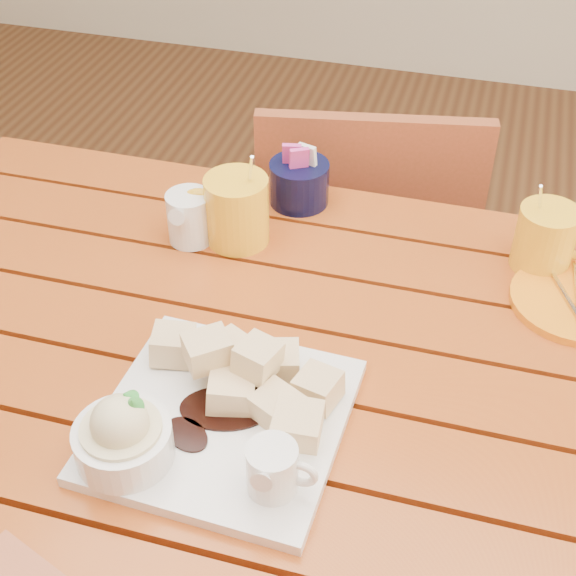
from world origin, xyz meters
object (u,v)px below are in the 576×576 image
(dessert_plate, at_px, (205,415))
(coffee_mug_left, at_px, (235,209))
(coffee_mug_right, at_px, (547,238))
(table, at_px, (260,408))
(chair_far, at_px, (363,259))
(orange_saucer, at_px, (576,301))

(dessert_plate, height_order, coffee_mug_left, coffee_mug_left)
(coffee_mug_right, bearing_deg, table, -144.41)
(table, xyz_separation_m, chair_far, (0.03, 0.58, -0.17))
(dessert_plate, xyz_separation_m, coffee_mug_left, (-0.09, 0.36, 0.02))
(coffee_mug_right, bearing_deg, chair_far, 130.83)
(table, height_order, dessert_plate, dessert_plate)
(table, distance_m, coffee_mug_left, 0.29)
(orange_saucer, height_order, chair_far, chair_far)
(table, relative_size, coffee_mug_right, 8.63)
(dessert_plate, distance_m, coffee_mug_left, 0.37)
(dessert_plate, relative_size, coffee_mug_left, 1.80)
(dessert_plate, relative_size, orange_saucer, 1.61)
(coffee_mug_right, xyz_separation_m, orange_saucer, (0.05, -0.08, -0.04))
(table, height_order, chair_far, chair_far)
(table, distance_m, dessert_plate, 0.20)
(dessert_plate, bearing_deg, orange_saucer, 40.63)
(coffee_mug_left, bearing_deg, chair_far, 61.80)
(coffee_mug_left, relative_size, coffee_mug_right, 1.11)
(dessert_plate, xyz_separation_m, coffee_mug_right, (0.35, 0.42, 0.02))
(coffee_mug_left, xyz_separation_m, chair_far, (0.13, 0.36, -0.33))
(coffee_mug_left, bearing_deg, coffee_mug_right, -0.40)
(table, height_order, coffee_mug_right, coffee_mug_right)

